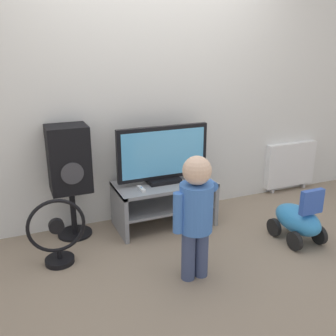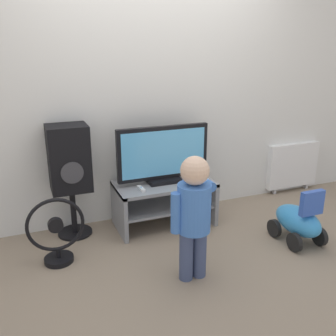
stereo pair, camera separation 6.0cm
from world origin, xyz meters
name	(u,v)px [view 2 (the right image)]	position (x,y,z in m)	size (l,w,h in m)	color
ground_plane	(174,235)	(0.00, 0.00, 0.00)	(16.00, 16.00, 0.00)	gray
wall_back	(152,85)	(0.00, 0.56, 1.30)	(10.00, 0.06, 2.60)	silver
tv_stand	(164,197)	(0.00, 0.24, 0.28)	(0.92, 0.48, 0.43)	gray
television	(163,155)	(0.00, 0.26, 0.69)	(0.88, 0.20, 0.53)	black
game_console	(203,179)	(0.36, 0.14, 0.45)	(0.04, 0.17, 0.04)	white
remote_primary	(141,188)	(-0.26, 0.15, 0.44)	(0.04, 0.13, 0.03)	white
child	(194,208)	(-0.12, -0.64, 0.56)	(0.36, 0.52, 0.94)	#3F4C72
speaker_tower	(69,162)	(-0.83, 0.36, 0.69)	(0.34, 0.31, 1.02)	black
floor_fan	(56,234)	(-1.03, -0.07, 0.24)	(0.45, 0.23, 0.55)	black
ride_on_toy	(298,221)	(0.96, -0.51, 0.20)	(0.31, 0.50, 0.52)	#338CD1
radiator	(293,165)	(1.71, 0.49, 0.32)	(0.66, 0.08, 0.58)	white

